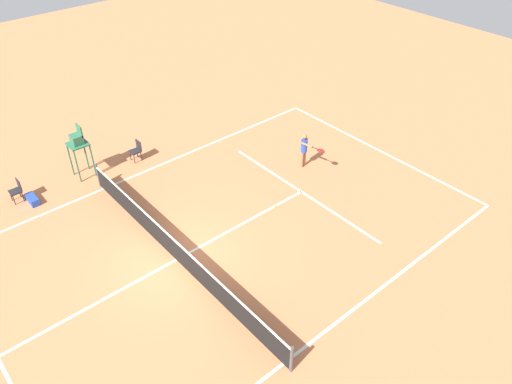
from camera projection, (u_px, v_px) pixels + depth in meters
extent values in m
plane|color=#D37A4C|center=(177.00, 260.00, 17.82)|extent=(60.00, 60.00, 0.00)
cube|color=white|center=(378.00, 150.00, 23.65)|extent=(11.09, 0.10, 0.01)
cube|color=white|center=(284.00, 364.00, 14.44)|extent=(0.10, 22.47, 0.01)
cube|color=white|center=(104.00, 189.00, 21.19)|extent=(0.10, 22.47, 0.01)
cube|color=white|center=(301.00, 192.00, 21.03)|extent=(8.32, 0.10, 0.01)
cube|color=white|center=(177.00, 260.00, 17.82)|extent=(0.10, 12.36, 0.01)
cylinder|color=#4C4C51|center=(292.00, 359.00, 13.94)|extent=(0.10, 0.10, 1.07)
cylinder|color=#4C4C51|center=(98.00, 175.00, 21.06)|extent=(0.10, 0.10, 1.07)
cube|color=black|center=(175.00, 250.00, 17.55)|extent=(11.69, 0.03, 0.91)
cube|color=white|center=(174.00, 240.00, 17.26)|extent=(11.69, 0.04, 0.06)
cylinder|color=#9E704C|center=(305.00, 158.00, 22.40)|extent=(0.12, 0.12, 0.76)
cylinder|color=#9E704C|center=(302.00, 160.00, 22.28)|extent=(0.12, 0.12, 0.76)
cylinder|color=#2647B7|center=(304.00, 146.00, 21.94)|extent=(0.28, 0.28, 0.60)
sphere|color=#9E704C|center=(305.00, 136.00, 21.65)|extent=(0.21, 0.21, 0.21)
cylinder|color=#9E704C|center=(307.00, 143.00, 22.03)|extent=(0.09, 0.09, 0.53)
cylinder|color=#9E704C|center=(307.00, 145.00, 21.55)|extent=(0.54, 0.18, 0.09)
cylinder|color=black|center=(315.00, 148.00, 21.35)|extent=(0.26, 0.08, 0.04)
ellipsoid|color=red|center=(320.00, 150.00, 21.20)|extent=(0.36, 0.33, 0.04)
sphere|color=#CCE033|center=(275.00, 206.00, 20.20)|extent=(0.07, 0.07, 0.07)
cylinder|color=#2D6B4C|center=(77.00, 167.00, 21.14)|extent=(0.07, 0.07, 1.55)
cylinder|color=#2D6B4C|center=(70.00, 160.00, 21.57)|extent=(0.07, 0.07, 1.55)
cylinder|color=#2D6B4C|center=(93.00, 161.00, 21.50)|extent=(0.07, 0.07, 1.55)
cylinder|color=#2D6B4C|center=(86.00, 154.00, 21.93)|extent=(0.07, 0.07, 1.55)
cube|color=#2D6B4C|center=(78.00, 144.00, 21.05)|extent=(0.80, 0.80, 0.06)
cube|color=#2D6B4C|center=(76.00, 139.00, 20.91)|extent=(0.50, 0.44, 0.40)
cube|color=#2D6B4C|center=(79.00, 130.00, 20.81)|extent=(0.50, 0.06, 0.50)
cylinder|color=#262626|center=(14.00, 200.00, 20.20)|extent=(0.04, 0.04, 0.45)
cylinder|color=#262626|center=(11.00, 196.00, 20.41)|extent=(0.04, 0.04, 0.45)
cylinder|color=#262626|center=(23.00, 197.00, 20.38)|extent=(0.04, 0.04, 0.45)
cylinder|color=#262626|center=(20.00, 193.00, 20.59)|extent=(0.04, 0.04, 0.45)
cube|color=#232328|center=(15.00, 191.00, 20.24)|extent=(0.44, 0.44, 0.06)
cube|color=#232328|center=(19.00, 184.00, 20.21)|extent=(0.44, 0.04, 0.44)
cylinder|color=#262626|center=(134.00, 159.00, 22.61)|extent=(0.04, 0.04, 0.45)
cylinder|color=#262626|center=(130.00, 156.00, 22.82)|extent=(0.04, 0.04, 0.45)
cylinder|color=#262626|center=(141.00, 156.00, 22.79)|extent=(0.04, 0.04, 0.45)
cylinder|color=#262626|center=(137.00, 153.00, 23.01)|extent=(0.04, 0.04, 0.45)
cube|color=#232328|center=(135.00, 151.00, 22.65)|extent=(0.44, 0.44, 0.06)
cube|color=#232328|center=(139.00, 145.00, 22.62)|extent=(0.44, 0.04, 0.44)
cube|color=#2647B7|center=(33.00, 200.00, 20.35)|extent=(0.76, 0.32, 0.30)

